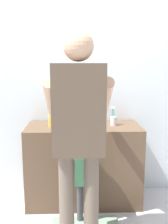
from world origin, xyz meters
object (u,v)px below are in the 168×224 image
(child_toddler, at_px, (85,172))
(toothbrush_cup, at_px, (113,120))
(adult_parent, at_px, (79,123))
(soap_bottle, at_px, (51,121))

(child_toddler, bearing_deg, toothbrush_cup, 51.95)
(child_toddler, height_order, adult_parent, adult_parent)
(soap_bottle, xyz_separation_m, adult_parent, (0.28, -0.70, 0.13))
(child_toddler, relative_size, adult_parent, 0.48)
(soap_bottle, relative_size, child_toddler, 0.19)
(toothbrush_cup, relative_size, adult_parent, 0.12)
(adult_parent, bearing_deg, toothbrush_cup, 62.20)
(toothbrush_cup, height_order, child_toddler, toothbrush_cup)
(toothbrush_cup, xyz_separation_m, adult_parent, (-0.40, -0.75, 0.14))
(toothbrush_cup, bearing_deg, adult_parent, -117.80)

